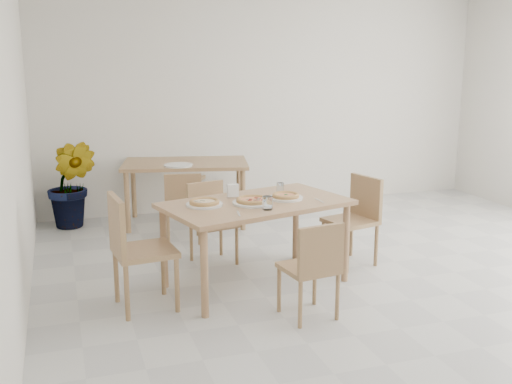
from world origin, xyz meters
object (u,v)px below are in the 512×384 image
object	(u,v)px
tumbler_a	(267,203)
potted_plant	(72,184)
plate_empty	(178,165)
second_table	(185,169)
pizza_mushroom	(204,202)
pizza_pepperoni	(253,200)
tumbler_b	(280,188)
chair_back_n	(192,170)
chair_south	(313,264)
napkin_holder	(233,191)
chair_east	(357,214)
plate_pepperoni	(253,203)
chair_back_s	(183,202)
plate_mushroom	(204,205)
chair_west	(133,244)
plate_margherita	(286,198)
main_table	(256,211)
pizza_margherita	(286,195)
chair_north	(210,216)

from	to	relation	value
tumbler_a	potted_plant	world-z (taller)	potted_plant
plate_empty	second_table	bearing A→B (deg)	60.76
pizza_mushroom	pizza_pepperoni	distance (m)	0.41
tumbler_b	chair_back_n	size ratio (longest dim) A/B	0.10
chair_south	napkin_holder	world-z (taller)	napkin_holder
chair_east	plate_pepperoni	world-z (taller)	chair_east
chair_back_s	plate_pepperoni	bearing A→B (deg)	111.93
plate_mushroom	plate_empty	bearing A→B (deg)	85.33
chair_west	napkin_holder	world-z (taller)	chair_west
plate_margherita	potted_plant	bearing A→B (deg)	126.13
chair_west	plate_empty	xyz separation A→B (m)	(0.78, 2.12, 0.22)
main_table	pizza_margherita	bearing A→B (deg)	-11.61
chair_south	tumbler_a	bearing A→B (deg)	-80.13
chair_east	potted_plant	distance (m)	3.36
second_table	plate_empty	xyz separation A→B (m)	(-0.13, -0.23, 0.09)
main_table	chair_back_s	size ratio (longest dim) A/B	2.22
plate_pepperoni	chair_back_n	xyz separation A→B (m)	(0.13, 2.98, -0.26)
plate_mushroom	chair_south	bearing A→B (deg)	-52.86
plate_empty	potted_plant	bearing A→B (deg)	157.39
main_table	plate_margherita	xyz separation A→B (m)	(0.28, 0.01, 0.09)
pizza_margherita	chair_north	bearing A→B (deg)	124.95
chair_east	second_table	xyz separation A→B (m)	(-1.27, 1.91, 0.17)
chair_north	plate_empty	xyz separation A→B (m)	(-0.07, 1.18, 0.31)
napkin_holder	chair_back_n	size ratio (longest dim) A/B	0.14
pizza_pepperoni	second_table	distance (m)	2.21
chair_south	tumbler_a	xyz separation A→B (m)	(-0.18, 0.55, 0.36)
chair_south	chair_east	bearing A→B (deg)	-138.80
main_table	potted_plant	distance (m)	2.81
pizza_margherita	tumbler_b	bearing A→B (deg)	79.53
plate_margherita	plate_empty	distance (m)	1.99
pizza_mushroom	potted_plant	distance (m)	2.61
plate_mushroom	chair_east	bearing A→B (deg)	8.40
chair_north	pizza_mushroom	size ratio (longest dim) A/B	2.48
napkin_holder	potted_plant	world-z (taller)	potted_plant
chair_west	main_table	bearing A→B (deg)	-85.28
napkin_holder	second_table	world-z (taller)	napkin_holder
chair_south	plate_pepperoni	bearing A→B (deg)	-81.52
chair_back_n	napkin_holder	bearing A→B (deg)	-64.87
pizza_mushroom	tumbler_b	bearing A→B (deg)	19.49
pizza_pepperoni	second_table	xyz separation A→B (m)	(-0.12, 2.21, -0.12)
chair_north	chair_east	world-z (taller)	chair_east
chair_south	pizza_pepperoni	distance (m)	0.87
second_table	main_table	bearing A→B (deg)	-72.60
pizza_margherita	chair_west	bearing A→B (deg)	-170.98
plate_margherita	pizza_pepperoni	distance (m)	0.34
tumbler_a	main_table	bearing A→B (deg)	90.76
chair_north	plate_mushroom	world-z (taller)	chair_north
plate_margherita	pizza_mushroom	bearing A→B (deg)	-179.33
pizza_mushroom	second_table	distance (m)	2.17
pizza_margherita	plate_empty	xyz separation A→B (m)	(-0.58, 1.90, -0.02)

